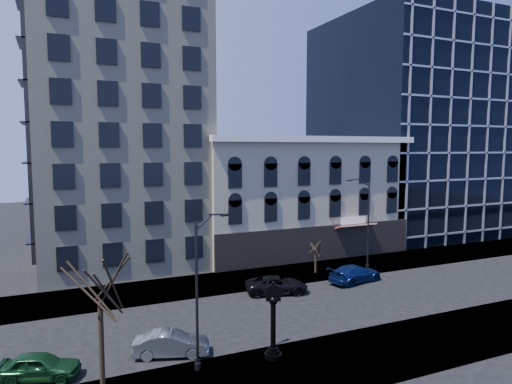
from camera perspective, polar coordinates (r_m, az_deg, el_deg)
name	(u,v)px	position (r m, az deg, el deg)	size (l,w,h in m)	color
ground	(253,316)	(31.99, -0.37, -15.20)	(160.00, 160.00, 0.00)	black
sidewalk_far	(215,283)	(39.05, -5.17, -11.27)	(160.00, 6.00, 0.12)	gray
sidewalk_near	(315,366)	(25.44, 7.37, -20.78)	(160.00, 6.00, 0.12)	gray
cream_tower	(116,64)	(47.37, -17.11, 14.99)	(15.90, 15.40, 42.50)	beige
victorian_row	(295,197)	(49.80, 4.96, -0.66)	(22.60, 11.19, 12.50)	#A7A28A
glass_office	(408,128)	(65.40, 18.47, 7.56)	(20.00, 20.15, 28.00)	black
street_clock	(273,323)	(25.24, 2.16, -16.10)	(0.95, 0.95, 4.20)	black
street_lamp_near	(206,250)	(23.27, -6.33, -7.26)	(1.98, 0.95, 8.03)	black
street_lamp_far	(362,200)	(43.13, 13.16, -0.92)	(2.17, 0.84, 8.58)	black
bare_tree_near	(99,279)	(21.14, -19.00, -10.29)	(4.27, 4.27, 7.34)	#2F2417
bare_tree_far	(316,245)	(41.54, 7.49, -6.59)	(1.96, 1.96, 3.37)	#2F2417
car_near_a	(39,366)	(26.18, -25.45, -19.06)	(1.55, 3.85, 1.31)	#143F1E
car_near_b	(171,344)	(26.62, -10.53, -18.14)	(1.43, 4.09, 1.35)	#595B60
car_far_a	(277,285)	(36.36, 2.58, -11.52)	(2.24, 4.86, 1.35)	black
car_far_b	(355,274)	(40.09, 12.27, -9.93)	(2.05, 5.05, 1.47)	#0C194C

